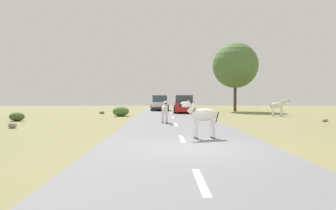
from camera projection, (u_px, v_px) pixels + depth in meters
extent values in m
plane|color=olive|center=(192.00, 149.00, 10.12)|extent=(90.00, 90.00, 0.00)
cube|color=slate|center=(186.00, 148.00, 10.11)|extent=(6.00, 64.00, 0.05)
cube|color=silver|center=(201.00, 181.00, 6.11)|extent=(0.16, 2.00, 0.01)
cube|color=silver|center=(182.00, 139.00, 12.11)|extent=(0.16, 2.00, 0.01)
cube|color=silver|center=(176.00, 125.00, 18.11)|extent=(0.16, 2.00, 0.01)
cube|color=silver|center=(173.00, 117.00, 24.10)|extent=(0.16, 2.00, 0.01)
cube|color=silver|center=(171.00, 113.00, 30.10)|extent=(0.16, 2.00, 0.01)
cube|color=silver|center=(170.00, 110.00, 36.10)|extent=(0.16, 2.00, 0.01)
ellipsoid|color=silver|center=(165.00, 109.00, 19.36)|extent=(0.46, 1.00, 0.46)
cylinder|color=silver|center=(163.00, 118.00, 19.05)|extent=(0.10, 0.10, 0.67)
cylinder|color=#28231E|center=(163.00, 123.00, 19.05)|extent=(0.12, 0.12, 0.04)
cylinder|color=silver|center=(167.00, 118.00, 19.07)|extent=(0.10, 0.10, 0.67)
cylinder|color=#28231E|center=(167.00, 123.00, 19.08)|extent=(0.12, 0.12, 0.04)
cylinder|color=silver|center=(162.00, 117.00, 19.68)|extent=(0.10, 0.10, 0.67)
cylinder|color=#28231E|center=(162.00, 122.00, 19.69)|extent=(0.12, 0.12, 0.04)
cylinder|color=silver|center=(166.00, 117.00, 19.70)|extent=(0.10, 0.10, 0.67)
cylinder|color=#28231E|center=(166.00, 122.00, 19.71)|extent=(0.12, 0.12, 0.04)
cylinder|color=silver|center=(165.00, 105.00, 18.89)|extent=(0.20, 0.36, 0.39)
cube|color=black|center=(165.00, 104.00, 18.88)|extent=(0.06, 0.32, 0.27)
ellipsoid|color=silver|center=(166.00, 103.00, 18.65)|extent=(0.21, 0.44, 0.21)
ellipsoid|color=black|center=(166.00, 103.00, 18.48)|extent=(0.13, 0.16, 0.13)
cone|color=silver|center=(164.00, 101.00, 18.75)|extent=(0.09, 0.09, 0.12)
cone|color=silver|center=(166.00, 101.00, 18.76)|extent=(0.09, 0.09, 0.12)
cylinder|color=black|center=(164.00, 110.00, 19.85)|extent=(0.04, 0.14, 0.40)
ellipsoid|color=silver|center=(204.00, 115.00, 12.26)|extent=(1.10, 0.56, 0.50)
cylinder|color=silver|center=(195.00, 129.00, 12.36)|extent=(0.12, 0.12, 0.72)
cylinder|color=#28231E|center=(195.00, 138.00, 12.37)|extent=(0.14, 0.14, 0.05)
cylinder|color=silver|center=(197.00, 130.00, 12.09)|extent=(0.12, 0.12, 0.72)
cylinder|color=#28231E|center=(197.00, 138.00, 12.10)|extent=(0.14, 0.14, 0.05)
cylinder|color=silver|center=(212.00, 129.00, 12.46)|extent=(0.12, 0.12, 0.72)
cylinder|color=#28231E|center=(212.00, 137.00, 12.47)|extent=(0.14, 0.14, 0.05)
cylinder|color=silver|center=(214.00, 130.00, 12.19)|extent=(0.12, 0.12, 0.72)
cylinder|color=#28231E|center=(214.00, 138.00, 12.20)|extent=(0.14, 0.14, 0.05)
cylinder|color=silver|center=(192.00, 108.00, 12.18)|extent=(0.40, 0.24, 0.42)
cube|color=black|center=(192.00, 106.00, 12.17)|extent=(0.35, 0.09, 0.29)
ellipsoid|color=silver|center=(186.00, 104.00, 12.13)|extent=(0.48, 0.25, 0.23)
ellipsoid|color=black|center=(181.00, 105.00, 12.11)|extent=(0.18, 0.15, 0.14)
cone|color=silver|center=(188.00, 101.00, 12.21)|extent=(0.10, 0.10, 0.13)
cone|color=silver|center=(189.00, 101.00, 12.08)|extent=(0.10, 0.10, 0.13)
cylinder|color=black|center=(217.00, 117.00, 12.34)|extent=(0.15, 0.06, 0.43)
ellipsoid|color=silver|center=(277.00, 105.00, 26.55)|extent=(1.09, 0.52, 0.50)
cylinder|color=silver|center=(282.00, 112.00, 26.41)|extent=(0.11, 0.11, 0.72)
cylinder|color=#28231E|center=(282.00, 116.00, 26.42)|extent=(0.13, 0.13, 0.05)
cylinder|color=silver|center=(281.00, 112.00, 26.68)|extent=(0.11, 0.11, 0.72)
cylinder|color=#28231E|center=(281.00, 116.00, 26.69)|extent=(0.13, 0.13, 0.05)
cylinder|color=silver|center=(273.00, 112.00, 26.47)|extent=(0.11, 0.11, 0.72)
cylinder|color=#28231E|center=(273.00, 116.00, 26.48)|extent=(0.13, 0.13, 0.05)
cylinder|color=silver|center=(273.00, 112.00, 26.73)|extent=(0.11, 0.11, 0.72)
cylinder|color=#28231E|center=(273.00, 116.00, 26.74)|extent=(0.13, 0.13, 0.05)
cylinder|color=silver|center=(283.00, 102.00, 26.50)|extent=(0.39, 0.23, 0.42)
cube|color=black|center=(283.00, 101.00, 26.50)|extent=(0.35, 0.07, 0.29)
ellipsoid|color=silver|center=(286.00, 100.00, 26.48)|extent=(0.47, 0.24, 0.23)
ellipsoid|color=black|center=(289.00, 101.00, 26.46)|extent=(0.17, 0.15, 0.14)
cone|color=silver|center=(285.00, 99.00, 26.42)|extent=(0.09, 0.09, 0.13)
cone|color=silver|center=(285.00, 99.00, 26.55)|extent=(0.09, 0.09, 0.13)
cylinder|color=black|center=(271.00, 106.00, 26.60)|extent=(0.15, 0.05, 0.42)
cube|color=white|center=(160.00, 105.00, 36.15)|extent=(1.84, 4.22, 0.80)
cube|color=#334751|center=(160.00, 99.00, 36.33)|extent=(1.66, 2.22, 0.76)
cube|color=black|center=(160.00, 108.00, 34.00)|extent=(1.71, 0.18, 0.24)
cylinder|color=black|center=(152.00, 108.00, 34.79)|extent=(0.23, 0.68, 0.68)
cylinder|color=black|center=(168.00, 108.00, 34.83)|extent=(0.23, 0.68, 0.68)
cylinder|color=black|center=(152.00, 107.00, 37.49)|extent=(0.23, 0.68, 0.68)
cylinder|color=black|center=(167.00, 107.00, 37.53)|extent=(0.23, 0.68, 0.68)
cube|color=red|center=(184.00, 107.00, 31.00)|extent=(1.93, 4.26, 0.80)
cube|color=#334751|center=(184.00, 99.00, 30.77)|extent=(1.71, 2.25, 0.76)
cube|color=black|center=(183.00, 109.00, 33.16)|extent=(1.71, 0.22, 0.24)
cylinder|color=black|center=(192.00, 109.00, 32.34)|extent=(0.24, 0.69, 0.68)
cylinder|color=black|center=(175.00, 109.00, 32.37)|extent=(0.24, 0.69, 0.68)
cylinder|color=black|center=(194.00, 110.00, 29.64)|extent=(0.24, 0.69, 0.68)
cylinder|color=black|center=(175.00, 110.00, 29.67)|extent=(0.24, 0.69, 0.68)
cylinder|color=#4C3823|center=(235.00, 97.00, 34.48)|extent=(0.32, 0.32, 3.09)
sphere|color=#4C7038|center=(235.00, 65.00, 34.37)|extent=(4.99, 4.99, 4.99)
ellipsoid|color=#4C7038|center=(121.00, 111.00, 26.39)|extent=(1.38, 1.24, 0.83)
ellipsoid|color=#425B2D|center=(17.00, 117.00, 21.37)|extent=(1.00, 0.90, 0.60)
ellipsoid|color=gray|center=(102.00, 112.00, 29.81)|extent=(0.50, 0.45, 0.28)
ellipsoid|color=#A89E8C|center=(325.00, 120.00, 20.75)|extent=(0.44, 0.35, 0.24)
ellipsoid|color=gray|center=(12.00, 125.00, 16.64)|extent=(0.46, 0.40, 0.31)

